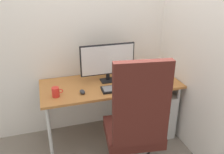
# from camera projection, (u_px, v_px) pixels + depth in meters

# --- Properties ---
(ground_plane) EXTENTS (8.00, 8.00, 0.00)m
(ground_plane) POSITION_uv_depth(u_px,v_px,m) (111.00, 135.00, 2.88)
(ground_plane) COLOR slate
(wall_back) EXTENTS (3.14, 0.04, 2.80)m
(wall_back) POSITION_uv_depth(u_px,v_px,m) (101.00, 14.00, 2.63)
(wall_back) COLOR white
(wall_back) RESTS_ON ground_plane
(wall_side_right) EXTENTS (0.04, 2.26, 2.80)m
(wall_side_right) POSITION_uv_depth(u_px,v_px,m) (193.00, 20.00, 2.33)
(wall_side_right) COLOR white
(wall_side_right) RESTS_ON ground_plane
(desk) EXTENTS (1.52, 0.65, 0.71)m
(desk) POSITION_uv_depth(u_px,v_px,m) (111.00, 87.00, 2.62)
(desk) COLOR #B27038
(desk) RESTS_ON ground_plane
(office_chair) EXTENTS (0.59, 0.60, 1.24)m
(office_chair) POSITION_uv_depth(u_px,v_px,m) (136.00, 123.00, 2.05)
(office_chair) COLOR black
(office_chair) RESTS_ON ground_plane
(filing_cabinet) EXTENTS (0.39, 0.55, 0.55)m
(filing_cabinet) POSITION_uv_depth(u_px,v_px,m) (151.00, 110.00, 2.89)
(filing_cabinet) COLOR silver
(filing_cabinet) RESTS_ON ground_plane
(monitor) EXTENTS (0.61, 0.13, 0.42)m
(monitor) POSITION_uv_depth(u_px,v_px,m) (108.00, 60.00, 2.56)
(monitor) COLOR black
(monitor) RESTS_ON desk
(keyboard) EXTENTS (0.40, 0.17, 0.02)m
(keyboard) POSITION_uv_depth(u_px,v_px,m) (120.00, 88.00, 2.45)
(keyboard) COLOR black
(keyboard) RESTS_ON desk
(mouse) EXTENTS (0.06, 0.09, 0.04)m
(mouse) POSITION_uv_depth(u_px,v_px,m) (82.00, 92.00, 2.36)
(mouse) COLOR #333338
(mouse) RESTS_ON desk
(pen_holder) EXTENTS (0.08, 0.08, 0.17)m
(pen_holder) POSITION_uv_depth(u_px,v_px,m) (138.00, 69.00, 2.84)
(pen_holder) COLOR #9EA0A5
(pen_holder) RESTS_ON desk
(notebook) EXTENTS (0.19, 0.25, 0.02)m
(notebook) POSITION_uv_depth(u_px,v_px,m) (158.00, 76.00, 2.73)
(notebook) COLOR silver
(notebook) RESTS_ON desk
(coffee_mug) EXTENTS (0.11, 0.07, 0.10)m
(coffee_mug) POSITION_uv_depth(u_px,v_px,m) (56.00, 92.00, 2.29)
(coffee_mug) COLOR red
(coffee_mug) RESTS_ON desk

